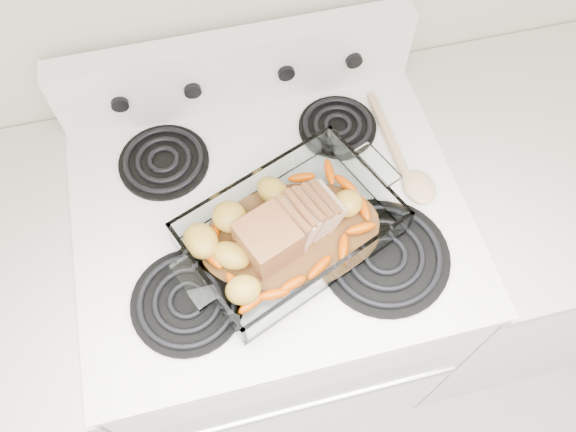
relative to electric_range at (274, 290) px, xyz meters
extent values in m
cube|color=white|center=(0.00, 0.00, -0.02)|extent=(0.76, 0.65, 0.92)
cube|color=black|center=(0.00, -0.32, -0.03)|extent=(0.65, 0.02, 0.55)
cylinder|color=silver|center=(0.00, -0.36, 0.26)|extent=(0.61, 0.02, 0.02)
cube|color=white|center=(0.00, 0.00, 0.44)|extent=(0.78, 0.67, 0.02)
cube|color=white|center=(0.00, 0.29, 0.54)|extent=(0.76, 0.06, 0.18)
cylinder|color=black|center=(-0.19, -0.16, 0.46)|extent=(0.21, 0.21, 0.01)
cylinder|color=black|center=(0.19, -0.16, 0.46)|extent=(0.25, 0.25, 0.01)
cylinder|color=black|center=(-0.19, 0.16, 0.46)|extent=(0.19, 0.19, 0.01)
cylinder|color=black|center=(0.19, 0.16, 0.46)|extent=(0.17, 0.17, 0.01)
cylinder|color=black|center=(-0.25, 0.26, 0.54)|extent=(0.04, 0.02, 0.04)
cylinder|color=black|center=(-0.10, 0.26, 0.54)|extent=(0.04, 0.02, 0.04)
cylinder|color=black|center=(0.10, 0.26, 0.54)|extent=(0.04, 0.02, 0.04)
cylinder|color=black|center=(0.25, 0.26, 0.54)|extent=(0.04, 0.02, 0.04)
cube|color=white|center=(-0.67, 0.00, -0.03)|extent=(0.55, 0.65, 0.90)
cube|color=white|center=(0.66, 0.00, -0.03)|extent=(0.55, 0.65, 0.90)
cube|color=beige|center=(0.66, 0.00, 0.43)|extent=(0.58, 0.68, 0.03)
cube|color=white|center=(0.02, -0.08, 0.47)|extent=(0.38, 0.25, 0.01)
cube|color=white|center=(0.02, -0.20, 0.50)|extent=(0.38, 0.01, 0.07)
cube|color=white|center=(0.02, 0.04, 0.50)|extent=(0.38, 0.01, 0.07)
cube|color=white|center=(-0.16, -0.08, 0.50)|extent=(0.01, 0.25, 0.07)
cube|color=white|center=(0.21, -0.08, 0.50)|extent=(0.01, 0.25, 0.07)
cylinder|color=#533215|center=(0.02, -0.08, 0.47)|extent=(0.22, 0.22, 0.00)
cube|color=brown|center=(-0.03, -0.08, 0.51)|extent=(0.10, 0.10, 0.08)
cube|color=tan|center=(0.03, -0.08, 0.51)|extent=(0.04, 0.09, 0.08)
cube|color=tan|center=(0.05, -0.08, 0.51)|extent=(0.04, 0.09, 0.07)
cube|color=tan|center=(0.07, -0.08, 0.50)|extent=(0.04, 0.09, 0.07)
cube|color=tan|center=(0.09, -0.08, 0.50)|extent=(0.04, 0.09, 0.06)
cube|color=tan|center=(0.10, -0.08, 0.50)|extent=(0.05, 0.09, 0.06)
ellipsoid|color=#D05100|center=(-0.12, -0.16, 0.48)|extent=(0.06, 0.02, 0.02)
ellipsoid|color=#D05100|center=(0.14, -0.16, 0.48)|extent=(0.06, 0.02, 0.02)
ellipsoid|color=#D05100|center=(0.18, -0.06, 0.48)|extent=(0.06, 0.02, 0.02)
ellipsoid|color=#D05100|center=(-0.13, -0.04, 0.48)|extent=(0.06, 0.02, 0.02)
ellipsoid|color=#B38D37|center=(-0.13, 0.00, 0.49)|extent=(0.06, 0.06, 0.05)
ellipsoid|color=#B38D37|center=(0.05, 0.01, 0.49)|extent=(0.06, 0.06, 0.05)
ellipsoid|color=#B38D37|center=(0.15, -0.10, 0.49)|extent=(0.06, 0.06, 0.05)
cylinder|color=tan|center=(0.29, 0.11, 0.46)|extent=(0.02, 0.24, 0.02)
ellipsoid|color=tan|center=(0.31, -0.03, 0.46)|extent=(0.06, 0.08, 0.02)
camera|label=1|loc=(-0.10, -0.56, 1.43)|focal=35.00mm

